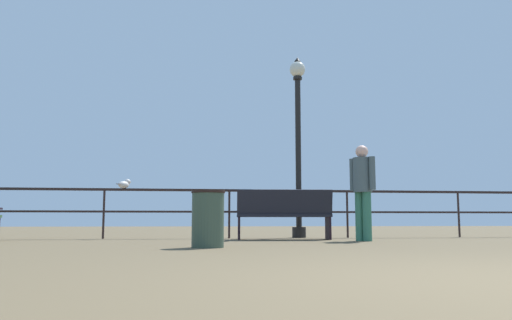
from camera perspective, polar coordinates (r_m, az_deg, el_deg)
The scene contains 6 objects.
pier_railing at distance 10.59m, azimuth 3.71°, elevation -4.66°, with size 22.31×0.05×0.99m.
bench_near_left at distance 9.62m, azimuth 3.16°, elevation -5.82°, with size 1.80×0.79×0.93m.
lamppost_center at distance 10.97m, azimuth 4.72°, elevation 3.28°, with size 0.34×0.34×3.88m.
person_by_bench at distance 9.17m, azimuth 11.81°, elevation -2.82°, with size 0.34×0.47×1.68m.
seagull_on_rail at distance 10.51m, azimuth -14.47°, elevation -2.61°, with size 0.28×0.37×0.19m.
trash_bin at distance 6.81m, azimuth -5.39°, elevation -6.52°, with size 0.44×0.44×0.76m.
Camera 1 is at (-2.03, -2.59, 0.35)m, focal length 35.86 mm.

